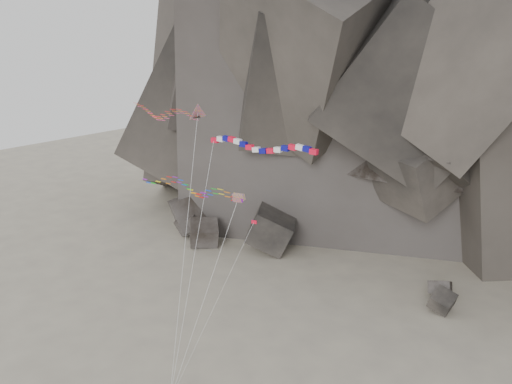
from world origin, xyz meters
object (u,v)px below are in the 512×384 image
Objects in this scene: delta_kite at (162,112)px; banner_kite at (260,147)px; parafoil_kite at (185,186)px; pennant_kite at (238,256)px.

banner_kite is (10.21, 2.79, -2.78)m from delta_kite.
parafoil_kite is 8.66m from pennant_kite.
banner_kite is 1.50× the size of pennant_kite.
parafoil_kite is (-6.47, -3.66, -4.08)m from banner_kite.
pennant_kite is (-1.32, -1.97, -10.84)m from banner_kite.
banner_kite reaches higher than pennant_kite.
delta_kite is 1.14× the size of banner_kite.
parafoil_kite is 1.24× the size of pennant_kite.
delta_kite is at bearing 174.66° from pennant_kite.
parafoil_kite reaches higher than pennant_kite.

